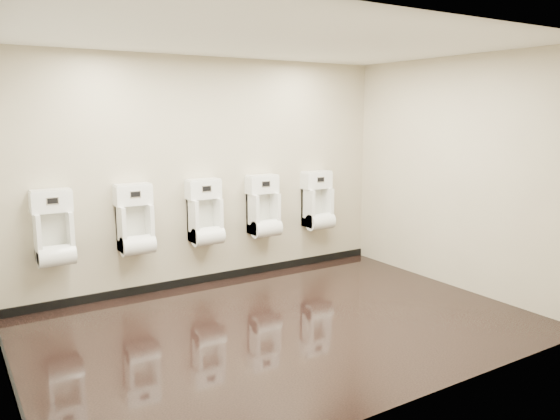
{
  "coord_description": "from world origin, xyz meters",
  "views": [
    {
      "loc": [
        -2.81,
        -4.42,
        2.13
      ],
      "look_at": [
        0.31,
        0.55,
        1.08
      ],
      "focal_mm": 35.0,
      "sensor_mm": 36.0,
      "label": 1
    }
  ],
  "objects_px": {
    "urinal_0": "(54,234)",
    "urinal_2": "(205,217)",
    "urinal_1": "(135,225)",
    "urinal_4": "(318,205)",
    "urinal_3": "(264,211)"
  },
  "relations": [
    {
      "from": "urinal_0",
      "to": "urinal_2",
      "type": "bearing_deg",
      "value": 0.0
    },
    {
      "from": "urinal_1",
      "to": "urinal_2",
      "type": "distance_m",
      "value": 0.87
    },
    {
      "from": "urinal_0",
      "to": "urinal_4",
      "type": "xyz_separation_m",
      "value": [
        3.44,
        0.0,
        0.0
      ]
    },
    {
      "from": "urinal_1",
      "to": "urinal_3",
      "type": "bearing_deg",
      "value": 0.0
    },
    {
      "from": "urinal_3",
      "to": "urinal_4",
      "type": "xyz_separation_m",
      "value": [
        0.87,
        0.0,
        0.0
      ]
    },
    {
      "from": "urinal_2",
      "to": "urinal_0",
      "type": "bearing_deg",
      "value": 180.0
    },
    {
      "from": "urinal_0",
      "to": "urinal_1",
      "type": "xyz_separation_m",
      "value": [
        0.87,
        0.0,
        0.0
      ]
    },
    {
      "from": "urinal_1",
      "to": "urinal_3",
      "type": "relative_size",
      "value": 1.0
    },
    {
      "from": "urinal_2",
      "to": "urinal_4",
      "type": "relative_size",
      "value": 1.0
    },
    {
      "from": "urinal_0",
      "to": "urinal_1",
      "type": "bearing_deg",
      "value": 0.0
    },
    {
      "from": "urinal_2",
      "to": "urinal_4",
      "type": "height_order",
      "value": "same"
    },
    {
      "from": "urinal_3",
      "to": "urinal_0",
      "type": "bearing_deg",
      "value": 180.0
    },
    {
      "from": "urinal_1",
      "to": "urinal_4",
      "type": "bearing_deg",
      "value": 0.0
    },
    {
      "from": "urinal_4",
      "to": "urinal_3",
      "type": "bearing_deg",
      "value": 180.0
    },
    {
      "from": "urinal_0",
      "to": "urinal_3",
      "type": "xyz_separation_m",
      "value": [
        2.57,
        0.0,
        0.0
      ]
    }
  ]
}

